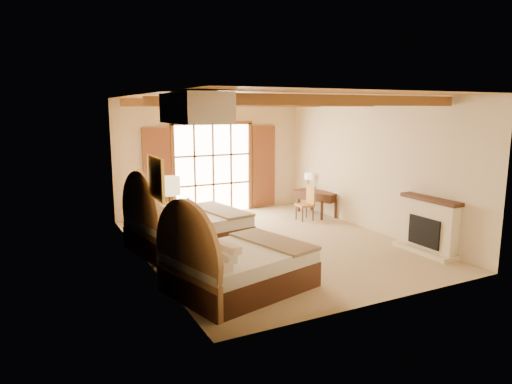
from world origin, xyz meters
TOP-DOWN VIEW (x-y plane):
  - floor at (0.00, 0.00)m, footprint 7.00×7.00m
  - wall_back at (0.00, 3.50)m, footprint 5.50×0.00m
  - wall_left at (-2.75, 0.00)m, footprint 0.00×7.00m
  - wall_right at (2.75, 0.00)m, footprint 0.00×7.00m
  - ceiling at (0.00, 0.00)m, footprint 7.00×7.00m
  - ceiling_beams at (0.00, 0.00)m, footprint 5.39×4.60m
  - french_doors at (0.00, 3.44)m, footprint 3.95×0.08m
  - fireplace at (2.60, -2.00)m, footprint 0.46×1.40m
  - painting at (-2.70, -0.75)m, footprint 0.06×0.95m
  - canopy_valance at (-2.40, -2.00)m, footprint 0.70×1.40m
  - bed_near at (-1.84, -2.00)m, footprint 2.55×2.12m
  - bed_far at (-1.85, 0.61)m, footprint 2.58×2.10m
  - nightstand at (-2.44, -0.81)m, footprint 0.55×0.55m
  - floor_lamp at (-2.50, -0.83)m, footprint 0.37×0.37m
  - armchair at (-1.43, 2.31)m, footprint 0.86×0.88m
  - ottoman at (-0.68, 2.65)m, footprint 0.74×0.74m
  - desk at (2.47, 1.87)m, footprint 0.96×1.36m
  - desk_chair at (1.86, 1.50)m, footprint 0.43×0.43m
  - desk_lamp at (2.54, 2.41)m, footprint 0.22×0.22m

SIDE VIEW (x-z plane):
  - floor at x=0.00m, z-range 0.00..0.00m
  - ottoman at x=-0.68m, z-range 0.00..0.43m
  - desk_chair at x=1.86m, z-range -0.18..0.75m
  - nightstand at x=-2.44m, z-range 0.00..0.63m
  - armchair at x=-1.43m, z-range 0.00..0.72m
  - desk at x=2.47m, z-range 0.02..0.70m
  - bed_near at x=-1.84m, z-range -0.28..1.15m
  - bed_far at x=-1.85m, z-range -0.30..1.22m
  - fireplace at x=2.60m, z-range -0.07..1.09m
  - desk_lamp at x=2.54m, z-range 0.79..1.23m
  - french_doors at x=0.00m, z-range -0.05..2.55m
  - floor_lamp at x=-2.50m, z-range 0.62..2.39m
  - wall_back at x=0.00m, z-range -1.15..4.35m
  - wall_left at x=-2.75m, z-range -1.90..5.10m
  - wall_right at x=2.75m, z-range -1.90..5.10m
  - painting at x=-2.70m, z-range 1.38..2.12m
  - canopy_valance at x=-2.40m, z-range 2.73..3.18m
  - ceiling_beams at x=0.00m, z-range 2.99..3.17m
  - ceiling at x=0.00m, z-range 3.20..3.20m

